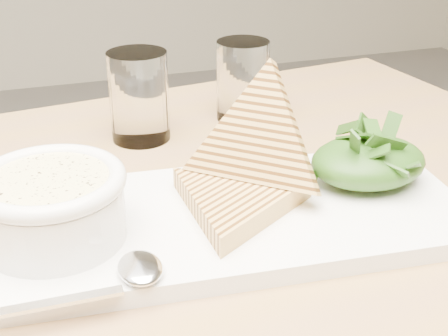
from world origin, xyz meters
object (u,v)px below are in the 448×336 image
object	(u,v)px
soup_bowl	(53,214)
glass_far	(243,81)
platter	(231,218)
table_top	(112,267)
glass_near	(139,96)

from	to	relation	value
soup_bowl	glass_far	size ratio (longest dim) A/B	1.17
platter	table_top	bearing A→B (deg)	-178.89
glass_far	soup_bowl	bearing A→B (deg)	-135.82
glass_near	table_top	bearing A→B (deg)	-107.95
table_top	soup_bowl	bearing A→B (deg)	174.20
platter	glass_near	world-z (taller)	glass_near
table_top	platter	distance (m)	0.11
table_top	platter	xyz separation A→B (m)	(0.11, 0.00, 0.03)
glass_near	platter	bearing A→B (deg)	-80.43
platter	soup_bowl	size ratio (longest dim) A/B	3.65
glass_near	glass_far	bearing A→B (deg)	9.97
platter	soup_bowl	distance (m)	0.16
table_top	glass_near	xyz separation A→B (m)	(0.07, 0.23, 0.07)
table_top	soup_bowl	xyz separation A→B (m)	(-0.04, 0.00, 0.06)
table_top	platter	world-z (taller)	platter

